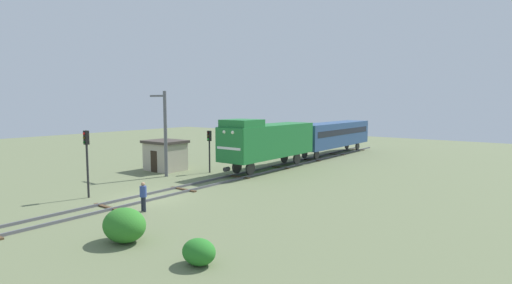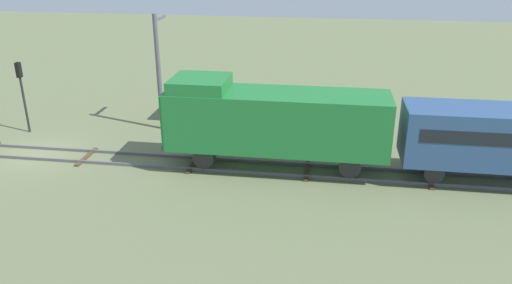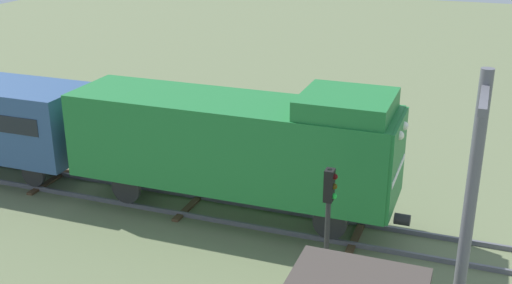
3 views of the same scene
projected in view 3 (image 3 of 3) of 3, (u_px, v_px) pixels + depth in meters
locomotive at (236, 141)px, 21.32m from camera, size 2.90×11.60×4.60m
traffic_signal_mid at (329, 208)px, 17.10m from camera, size 0.32×0.34×3.70m
catenary_mast at (468, 216)px, 14.07m from camera, size 1.94×0.28×7.11m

